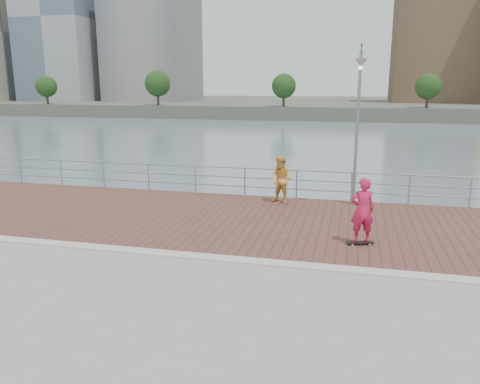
% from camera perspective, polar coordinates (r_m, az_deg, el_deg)
% --- Properties ---
extents(water, '(400.00, 400.00, 0.00)m').
position_cam_1_polar(water, '(12.69, -2.24, -16.71)').
color(water, slate).
rests_on(water, ground).
extents(brick_lane, '(40.00, 6.80, 0.02)m').
position_cam_1_polar(brick_lane, '(15.14, 1.44, -3.46)').
color(brick_lane, brown).
rests_on(brick_lane, seawall).
extents(curb, '(40.00, 0.40, 0.06)m').
position_cam_1_polar(curb, '(11.82, -2.32, -8.12)').
color(curb, '#B7B5AD').
rests_on(curb, seawall).
extents(far_shore, '(320.00, 95.00, 2.50)m').
position_cam_1_polar(far_shore, '(133.24, 12.60, 10.36)').
color(far_shore, '#4C5142').
rests_on(far_shore, ground).
extents(guardrail, '(39.06, 0.06, 1.13)m').
position_cam_1_polar(guardrail, '(18.22, 3.73, 1.52)').
color(guardrail, '#8C9EA8').
rests_on(guardrail, brick_lane).
extents(street_lamp, '(0.39, 1.14, 5.40)m').
position_cam_1_polar(street_lamp, '(16.72, 14.28, 11.00)').
color(street_lamp, gray).
rests_on(street_lamp, brick_lane).
extents(skateboard, '(0.76, 0.39, 0.08)m').
position_cam_1_polar(skateboard, '(13.23, 14.46, -5.97)').
color(skateboard, black).
rests_on(skateboard, brick_lane).
extents(skateboarder, '(0.75, 0.60, 1.78)m').
position_cam_1_polar(skateboarder, '(12.97, 14.69, -2.16)').
color(skateboarder, '#D41C4B').
rests_on(skateboarder, skateboard).
extents(bystander, '(1.03, 0.92, 1.74)m').
position_cam_1_polar(bystander, '(17.18, 5.05, 1.48)').
color(bystander, '#EFB046').
rests_on(bystander, brick_lane).
extents(shoreline_trees, '(109.40, 5.03, 6.71)m').
position_cam_1_polar(shoreline_trees, '(88.63, 5.15, 12.80)').
color(shoreline_trees, '#473323').
rests_on(shoreline_trees, far_shore).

